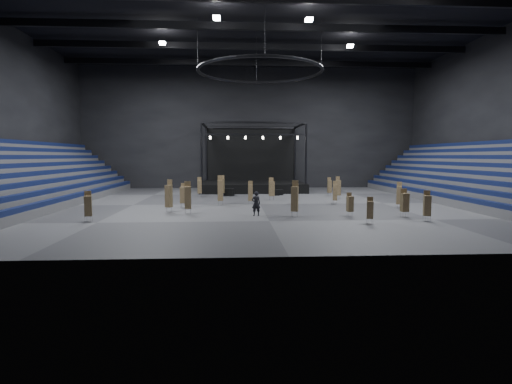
{
  "coord_description": "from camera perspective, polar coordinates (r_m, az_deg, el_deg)",
  "views": [
    {
      "loc": [
        -2.64,
        -39.52,
        4.78
      ],
      "look_at": [
        -0.5,
        -2.0,
        1.4
      ],
      "focal_mm": 28.0,
      "sensor_mm": 36.0,
      "label": 1
    }
  ],
  "objects": [
    {
      "name": "chair_stack_6",
      "position": [
        32.69,
        13.28,
        -1.61
      ],
      "size": [
        0.52,
        0.52,
        1.89
      ],
      "rotation": [
        0.0,
        0.0,
        0.18
      ],
      "color": "silver",
      "rests_on": "floor"
    },
    {
      "name": "chair_stack_13",
      "position": [
        40.97,
        11.23,
        -0.01
      ],
      "size": [
        0.46,
        0.46,
        2.3
      ],
      "rotation": [
        0.0,
        0.0,
        -0.15
      ],
      "color": "silver",
      "rests_on": "floor"
    },
    {
      "name": "man_center",
      "position": [
        32.03,
        0.01,
        -1.67
      ],
      "size": [
        0.79,
        0.59,
        1.97
      ],
      "primitive_type": "imported",
      "rotation": [
        0.0,
        0.0,
        3.32
      ],
      "color": "black",
      "rests_on": "floor"
    },
    {
      "name": "roof_girders",
      "position": [
        41.51,
        0.58,
        22.55
      ],
      "size": [
        49.0,
        30.35,
        0.7
      ],
      "color": "black",
      "rests_on": "ceiling"
    },
    {
      "name": "chair_stack_0",
      "position": [
        31.98,
        23.26,
        -1.72
      ],
      "size": [
        0.58,
        0.58,
        2.27
      ],
      "rotation": [
        0.0,
        0.0,
        -0.24
      ],
      "color": "silver",
      "rests_on": "floor"
    },
    {
      "name": "chair_stack_14",
      "position": [
        39.13,
        -5.12,
        0.28
      ],
      "size": [
        0.55,
        0.55,
        2.91
      ],
      "rotation": [
        0.0,
        0.0,
        0.03
      ],
      "color": "silver",
      "rests_on": "floor"
    },
    {
      "name": "chair_stack_5",
      "position": [
        34.96,
        -12.35,
        -0.5
      ],
      "size": [
        0.64,
        0.64,
        2.79
      ],
      "rotation": [
        0.0,
        0.0,
        -0.37
      ],
      "color": "silver",
      "rests_on": "floor"
    },
    {
      "name": "chair_stack_1",
      "position": [
        47.55,
        -8.07,
        0.79
      ],
      "size": [
        0.54,
        0.54,
        2.32
      ],
      "rotation": [
        0.0,
        0.0,
        0.11
      ],
      "color": "silver",
      "rests_on": "floor"
    },
    {
      "name": "flight_case_right",
      "position": [
        49.13,
        3.27,
        -0.05
      ],
      "size": [
        1.14,
        0.78,
        0.69
      ],
      "primitive_type": "cube",
      "rotation": [
        0.0,
        0.0,
        0.27
      ],
      "color": "black",
      "rests_on": "floor"
    },
    {
      "name": "crew_member",
      "position": [
        40.19,
        5.43,
        -0.64
      ],
      "size": [
        0.77,
        0.87,
        1.5
      ],
      "primitive_type": "imported",
      "rotation": [
        0.0,
        0.0,
        1.25
      ],
      "color": "black",
      "rests_on": "floor"
    },
    {
      "name": "chair_stack_4",
      "position": [
        31.63,
        5.55,
        -0.9
      ],
      "size": [
        0.66,
        0.66,
        2.87
      ],
      "rotation": [
        0.0,
        0.0,
        -0.3
      ],
      "color": "silver",
      "rests_on": "floor"
    },
    {
      "name": "floodlights",
      "position": [
        37.53,
        1.02,
        23.5
      ],
      "size": [
        28.6,
        16.6,
        0.25
      ],
      "color": "white",
      "rests_on": "roof_girders"
    },
    {
      "name": "wall_back",
      "position": [
        60.72,
        -0.77,
        9.12
      ],
      "size": [
        50.0,
        0.2,
        18.0
      ],
      "primitive_type": "cube",
      "color": "black",
      "rests_on": "ground"
    },
    {
      "name": "chair_stack_10",
      "position": [
        39.56,
        -0.8,
        -0.04
      ],
      "size": [
        0.48,
        0.48,
        2.34
      ],
      "rotation": [
        0.0,
        0.0,
        -0.07
      ],
      "color": "silver",
      "rests_on": "floor"
    },
    {
      "name": "wall_front",
      "position": [
        19.18,
        4.98,
        17.84
      ],
      "size": [
        50.0,
        0.2,
        18.0
      ],
      "primitive_type": "cube",
      "color": "black",
      "rests_on": "ground"
    },
    {
      "name": "flight_case_left",
      "position": [
        48.33,
        -3.96,
        -0.02
      ],
      "size": [
        1.48,
        1.08,
        0.89
      ],
      "primitive_type": "cube",
      "rotation": [
        0.0,
        0.0,
        -0.35
      ],
      "color": "black",
      "rests_on": "floor"
    },
    {
      "name": "chair_stack_16",
      "position": [
        33.43,
        20.46,
        -1.33
      ],
      "size": [
        0.56,
        0.56,
        2.23
      ],
      "rotation": [
        0.0,
        0.0,
        0.06
      ],
      "color": "silver",
      "rests_on": "floor"
    },
    {
      "name": "bleachers_right",
      "position": [
        47.17,
        29.58,
        0.76
      ],
      "size": [
        7.2,
        40.0,
        6.4
      ],
      "color": "#545456",
      "rests_on": "floor"
    },
    {
      "name": "chair_stack_7",
      "position": [
        49.06,
        10.46,
        0.82
      ],
      "size": [
        0.46,
        0.46,
        2.23
      ],
      "rotation": [
        0.0,
        0.0,
        0.03
      ],
      "color": "silver",
      "rests_on": "floor"
    },
    {
      "name": "bleachers_left",
      "position": [
        44.53,
        -30.37,
        0.51
      ],
      "size": [
        7.2,
        40.0,
        6.4
      ],
      "color": "#545456",
      "rests_on": "floor"
    },
    {
      "name": "wall_right",
      "position": [
        48.41,
        32.05,
        9.37
      ],
      "size": [
        0.2,
        42.0,
        18.0
      ],
      "primitive_type": "cube",
      "color": "black",
      "rests_on": "ground"
    },
    {
      "name": "chair_stack_15",
      "position": [
        29.42,
        15.97,
        -2.4
      ],
      "size": [
        0.55,
        0.55,
        1.9
      ],
      "rotation": [
        0.0,
        0.0,
        -0.28
      ],
      "color": "silver",
      "rests_on": "floor"
    },
    {
      "name": "chair_stack_9",
      "position": [
        38.91,
        19.76,
        -0.37
      ],
      "size": [
        0.6,
        0.6,
        2.44
      ],
      "rotation": [
        0.0,
        0.0,
        -0.42
      ],
      "color": "silver",
      "rests_on": "floor"
    },
    {
      "name": "chair_stack_3",
      "position": [
        47.3,
        -4.92,
        0.92
      ],
      "size": [
        0.67,
        0.67,
        2.52
      ],
      "rotation": [
        0.0,
        0.0,
        -0.36
      ],
      "color": "silver",
      "rests_on": "floor"
    },
    {
      "name": "floor",
      "position": [
        39.89,
        0.56,
        -1.74
      ],
      "size": [
        50.0,
        50.0,
        0.0
      ],
      "primitive_type": "plane",
      "color": "#4B4B4D",
      "rests_on": "ground"
    },
    {
      "name": "truss_ring",
      "position": [
        40.45,
        0.57,
        16.87
      ],
      "size": [
        12.3,
        12.3,
        5.15
      ],
      "color": "black",
      "rests_on": "ceiling"
    },
    {
      "name": "stage",
      "position": [
        55.91,
        -0.55,
        1.72
      ],
      "size": [
        14.0,
        10.0,
        9.2
      ],
      "color": "black",
      "rests_on": "floor"
    },
    {
      "name": "flight_case_mid",
      "position": [
        48.66,
        2.71,
        -0.09
      ],
      "size": [
        1.07,
        0.56,
        0.7
      ],
      "primitive_type": "cube",
      "rotation": [
        0.0,
        0.0,
        0.03
      ],
      "color": "black",
      "rests_on": "floor"
    },
    {
      "name": "chair_stack_17",
      "position": [
        43.6,
        2.26,
        0.55
      ],
      "size": [
        0.63,
        0.63,
        2.45
      ],
      "rotation": [
        0.0,
        0.0,
        0.2
      ],
      "color": "silver",
      "rests_on": "floor"
    },
    {
      "name": "chair_stack_2",
      "position": [
        45.74,
        11.66,
        0.66
      ],
      "size": [
        0.52,
        0.52,
        2.53
      ],
      "rotation": [
        0.0,
        0.0,
        0.13
      ],
      "color": "silver",
      "rests_on": "floor"
    },
    {
      "name": "chair_stack_12",
      "position": [
        33.47,
        -9.72,
        -0.72
      ],
      "size": [
        0.61,
        0.61,
        2.71
      ],
      "rotation": [
        0.0,
        0.0,
        0.14
      ],
      "color": "silver",
      "rests_on": "floor"
    },
    {
      "name": "ceiling",
      "position": [
        41.75,
        0.58,
        23.6
      ],
      "size": [
        50.0,
        42.0,
        0.2
      ],
      "primitive_type": "cube",
      "color": "black",
      "rests_on": "wall_back"
    },
    {
      "name": "chair_stack_11",
      "position": [
        31.57,
        -22.87,
        -1.77
      ],
      "size": [
        0.63,
        0.63,
        2.26
      ],
      "rotation": [
        0.0,
        0.0,
        0.28
      ],
      "color": "silver",
      "rests_on": "floor"
    },
    {
      "name": "chair_stack_8",
      "position": [
        37.66,
        -10.35,
        -0.37
      ],
      "size": [
        0.58,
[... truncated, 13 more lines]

